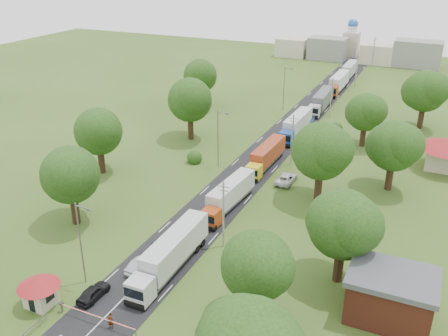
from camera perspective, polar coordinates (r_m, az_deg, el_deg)
The scene contains 40 objects.
ground at distance 70.61m, azimuth -1.78°, elevation -5.10°, with size 260.00×260.00×0.00m, color #35501A.
road at distance 87.15m, azimuth 4.00°, elevation 0.75°, with size 8.00×200.00×0.04m, color black.
boom_barrier at distance 53.53m, azimuth -15.48°, elevation -15.73°, with size 9.22×0.35×1.18m.
guard_booth at distance 56.15m, azimuth -20.38°, elevation -12.72°, with size 4.40×4.40×3.45m.
info_sign at distance 98.09m, azimuth 10.02°, elevation 5.02°, with size 0.12×3.10×4.10m.
pole_1 at distance 60.74m, azimuth -0.07°, elevation -5.21°, with size 1.60×0.24×9.00m.
pole_2 at distance 84.71m, azimuth 7.81°, elevation 3.30°, with size 1.60×0.24×9.00m.
pole_3 at distance 110.58m, azimuth 12.15°, elevation 7.93°, with size 1.60×0.24×9.00m.
pole_4 at distance 137.29m, azimuth 14.88°, elevation 10.77°, with size 1.60×0.24×9.00m.
pole_5 at distance 164.43m, azimuth 16.73°, elevation 12.66°, with size 1.60×0.24×9.00m.
lamp_0 at distance 56.11m, azimuth -16.00°, elevation -7.92°, with size 2.03×0.22×10.00m.
lamp_1 at distance 82.70m, azimuth -0.60°, elevation 3.65°, with size 2.03×0.22×10.00m.
lamp_2 at distance 113.93m, azimuth 6.94°, elevation 9.22°, with size 2.03×0.22×10.00m.
tree_2 at distance 48.47m, azimuth 3.83°, elevation -10.98°, with size 8.00×8.00×10.10m.
tree_3 at distance 55.12m, azimuth 13.48°, elevation -6.20°, with size 8.80×8.80×11.07m.
tree_4 at distance 72.04m, azimuth 11.08°, elevation 1.98°, with size 9.60×9.60×12.05m.
tree_5 at distance 78.44m, azimuth 18.86°, elevation 2.46°, with size 8.80×8.80×11.07m.
tree_6 at distance 95.37m, azimuth 15.90°, elevation 6.18°, with size 8.00×8.00×10.10m.
tree_7 at distance 108.75m, azimuth 22.03°, elevation 8.18°, with size 9.60×9.60×12.05m.
tree_10 at distance 67.83m, azimuth -17.09°, elevation -0.68°, with size 8.80×8.80×11.07m.
tree_11 at distance 82.65m, azimuth -14.12°, elevation 4.12°, with size 8.80×8.80×11.07m.
tree_12 at distance 95.17m, azimuth -3.88°, elevation 7.81°, with size 9.60×9.60×12.05m.
tree_13 at distance 116.03m, azimuth -2.72°, elevation 10.49°, with size 8.80×8.80×11.07m.
house_brick at distance 53.65m, azimuth 18.49°, elevation -13.68°, with size 8.60×6.60×5.20m.
distant_town at distance 170.21m, azimuth 15.32°, elevation 12.77°, with size 52.00×8.00×8.00m.
church at distance 178.44m, azimuth 14.35°, elevation 13.98°, with size 5.00×5.00×12.30m.
truck_0 at distance 58.17m, azimuth -6.07°, elevation -9.68°, with size 2.68×15.01×4.16m.
truck_1 at distance 70.78m, azimuth 0.53°, elevation -3.19°, with size 3.05×13.53×3.74m.
truck_2 at distance 84.41m, azimuth 4.86°, elevation 1.39°, with size 2.58×13.51×3.74m.
truck_3 at distance 99.43m, azimuth 8.26°, elevation 4.87°, with size 2.67×14.50×4.02m.
truck_4 at distance 116.58m, azimuth 11.09°, elevation 7.55°, with size 2.88×14.61×4.04m.
truck_5 at distance 133.15m, azimuth 12.93°, elevation 9.48°, with size 2.62×15.19×4.21m.
truck_6 at distance 148.02m, azimuth 14.08°, elevation 10.75°, with size 2.61×14.42×4.00m.
car_lane_front at distance 56.32m, azimuth -14.69°, elevation -13.58°, with size 1.69×4.20×1.43m, color black.
car_lane_mid at distance 59.39m, azimuth -9.33°, elevation -10.80°, with size 1.61×4.60×1.52m, color #A5A9AD.
car_lane_rear at distance 61.71m, azimuth -7.60°, elevation -9.19°, with size 2.15×5.28×1.53m, color black.
car_verge_near at distance 79.44m, azimuth 7.13°, elevation -1.20°, with size 2.44×5.30×1.47m, color silver.
car_verge_far at distance 91.16m, azimuth 10.34°, elevation 1.99°, with size 1.76×4.37×1.49m, color #515358.
pedestrian_near at distance 52.08m, azimuth -12.83°, elevation -16.71°, with size 0.64×0.42×1.75m, color gray.
pedestrian_booth at distance 55.90m, azimuth -20.38°, elevation -14.47°, with size 0.91×0.71×1.88m, color gray.
Camera 1 is at (27.45, -55.23, 34.37)m, focal length 40.00 mm.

